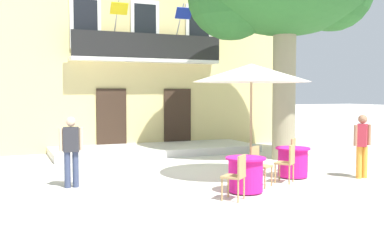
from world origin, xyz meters
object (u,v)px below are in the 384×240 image
object	(u,v)px
cafe_chair_near_tree_1	(297,153)
cafe_chair_middle_0	(237,174)
cafe_chair_middle_1	(259,163)
cafe_umbrella	(251,73)
cafe_table_middle	(246,174)
pedestrian_near_entrance	(71,148)
cafe_table_near_tree	(293,162)
cafe_chair_near_tree_0	(288,161)
pedestrian_mid_plaza	(362,143)

from	to	relation	value
cafe_chair_near_tree_1	cafe_chair_middle_0	bearing A→B (deg)	-144.39
cafe_chair_middle_1	cafe_umbrella	xyz separation A→B (m)	(0.29, 0.85, 2.08)
cafe_table_middle	pedestrian_near_entrance	world-z (taller)	pedestrian_near_entrance
cafe_table_near_tree	cafe_chair_near_tree_1	world-z (taller)	cafe_chair_near_tree_1
cafe_chair_middle_0	cafe_table_near_tree	bearing A→B (deg)	32.95
cafe_chair_near_tree_1	cafe_table_middle	size ratio (longest dim) A/B	1.05
cafe_chair_near_tree_0	cafe_table_middle	bearing A→B (deg)	-160.01
cafe_table_near_tree	cafe_chair_near_tree_0	bearing A→B (deg)	-134.84
cafe_table_middle	cafe_umbrella	bearing A→B (deg)	55.76
cafe_table_middle	cafe_chair_middle_1	world-z (taller)	cafe_chair_middle_1
cafe_chair_near_tree_0	pedestrian_mid_plaza	world-z (taller)	pedestrian_mid_plaza
cafe_chair_near_tree_0	cafe_chair_near_tree_1	distance (m)	1.51
cafe_chair_middle_0	pedestrian_near_entrance	distance (m)	3.83
cafe_table_middle	pedestrian_near_entrance	bearing A→B (deg)	149.44
cafe_table_near_tree	pedestrian_near_entrance	bearing A→B (deg)	170.12
cafe_chair_middle_1	pedestrian_near_entrance	world-z (taller)	pedestrian_near_entrance
cafe_chair_middle_0	cafe_chair_middle_1	xyz separation A→B (m)	(1.12, 1.01, 0.00)
cafe_chair_middle_0	pedestrian_mid_plaza	xyz separation A→B (m)	(4.02, 0.85, 0.37)
cafe_chair_near_tree_1	cafe_table_middle	bearing A→B (deg)	-147.26
cafe_chair_near_tree_0	cafe_chair_middle_0	xyz separation A→B (m)	(-1.95, -1.07, 0.00)
pedestrian_near_entrance	cafe_chair_middle_1	bearing A→B (deg)	-21.10
cafe_table_near_tree	cafe_chair_middle_0	xyz separation A→B (m)	(-2.48, -1.61, 0.14)
cafe_chair_middle_1	pedestrian_mid_plaza	bearing A→B (deg)	-3.01
cafe_chair_near_tree_0	cafe_chair_near_tree_1	world-z (taller)	same
cafe_chair_middle_0	cafe_chair_near_tree_0	bearing A→B (deg)	28.84
cafe_chair_near_tree_1	pedestrian_near_entrance	world-z (taller)	pedestrian_near_entrance
cafe_table_near_tree	cafe_table_middle	distance (m)	2.23
pedestrian_mid_plaza	cafe_table_near_tree	bearing A→B (deg)	153.88
cafe_chair_near_tree_0	cafe_chair_near_tree_1	size ratio (longest dim) A/B	1.00
cafe_table_near_tree	cafe_chair_middle_0	size ratio (longest dim) A/B	0.95
cafe_table_middle	cafe_umbrella	xyz separation A→B (m)	(0.89, 1.30, 2.22)
cafe_chair_middle_0	cafe_chair_middle_1	bearing A→B (deg)	42.06
cafe_chair_middle_0	pedestrian_mid_plaza	world-z (taller)	pedestrian_mid_plaza
cafe_table_middle	pedestrian_mid_plaza	bearing A→B (deg)	4.94
cafe_table_middle	pedestrian_near_entrance	xyz separation A→B (m)	(-3.36, 1.98, 0.51)
cafe_chair_near_tree_1	pedestrian_near_entrance	distance (m)	5.87
cafe_chair_near_tree_1	cafe_chair_middle_0	distance (m)	3.69
cafe_chair_middle_0	cafe_chair_middle_1	distance (m)	1.50
cafe_umbrella	pedestrian_near_entrance	world-z (taller)	cafe_umbrella
cafe_chair_middle_0	cafe_chair_middle_1	world-z (taller)	same
cafe_chair_near_tree_0	pedestrian_mid_plaza	distance (m)	2.11
pedestrian_mid_plaza	cafe_chair_near_tree_0	bearing A→B (deg)	173.96
cafe_chair_middle_1	cafe_umbrella	distance (m)	2.27
cafe_table_near_tree	pedestrian_mid_plaza	world-z (taller)	pedestrian_mid_plaza
cafe_chair_near_tree_0	cafe_table_middle	world-z (taller)	cafe_chair_near_tree_0
cafe_table_middle	cafe_chair_middle_0	size ratio (longest dim) A/B	0.95
cafe_table_near_tree	cafe_umbrella	xyz separation A→B (m)	(-1.08, 0.25, 2.22)
pedestrian_mid_plaza	cafe_umbrella	bearing A→B (deg)	159.05
pedestrian_mid_plaza	cafe_chair_near_tree_1	bearing A→B (deg)	128.02
cafe_umbrella	cafe_chair_near_tree_1	bearing A→B (deg)	10.47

